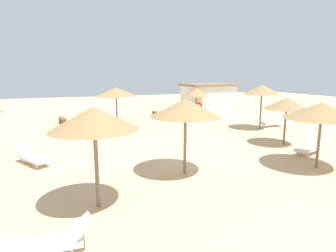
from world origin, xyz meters
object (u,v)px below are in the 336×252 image
at_px(parasol_1, 262,90).
at_px(beach_cabana, 208,99).
at_px(lounger_3, 49,241).
at_px(parasol_4, 196,93).
at_px(parasol_6, 322,111).
at_px(parasol_7, 185,108).
at_px(bench_2, 62,119).
at_px(parasol_0, 116,92).
at_px(lounger_2, 33,157).
at_px(lounger_5, 309,147).
at_px(parasol_3, 94,119).
at_px(bench_1, 186,116).
at_px(lounger_0, 111,118).
at_px(parasol_5, 287,104).
at_px(lounger_1, 273,122).
at_px(bench_0, 157,113).
at_px(lounger_4, 186,114).

height_order(parasol_1, beach_cabana, parasol_1).
bearing_deg(lounger_3, parasol_1, 35.45).
height_order(parasol_4, parasol_6, parasol_6).
relative_size(parasol_7, bench_2, 1.92).
height_order(parasol_0, bench_2, parasol_0).
distance_m(parasol_0, lounger_2, 9.66).
bearing_deg(lounger_5, lounger_3, -162.32).
height_order(parasol_0, parasol_3, parasol_3).
distance_m(parasol_0, beach_cabana, 9.76).
relative_size(bench_1, beach_cabana, 0.32).
xyz_separation_m(parasol_4, bench_1, (-0.83, 0.28, -2.00)).
bearing_deg(lounger_0, bench_2, 172.13).
height_order(parasol_5, lounger_5, parasol_5).
height_order(parasol_1, lounger_1, parasol_1).
relative_size(parasol_7, bench_0, 1.94).
xyz_separation_m(parasol_1, lounger_0, (-9.46, 6.96, -2.47)).
distance_m(parasol_0, bench_2, 5.13).
xyz_separation_m(lounger_5, beach_cabana, (1.96, 13.60, 1.19)).
height_order(parasol_1, lounger_5, parasol_1).
distance_m(parasol_1, beach_cabana, 7.67).
distance_m(parasol_1, lounger_5, 6.83).
bearing_deg(lounger_3, lounger_0, 75.60).
xyz_separation_m(lounger_2, bench_2, (1.35, 10.32, 0.02)).
bearing_deg(beach_cabana, lounger_4, -159.46).
xyz_separation_m(parasol_0, bench_0, (4.27, 3.09, -2.24)).
bearing_deg(lounger_3, bench_1, 55.67).
xyz_separation_m(parasol_4, lounger_5, (0.48, -11.28, -2.02)).
relative_size(parasol_0, lounger_2, 1.65).
relative_size(parasol_0, lounger_5, 1.62).
bearing_deg(parasol_6, parasol_3, -178.62).
height_order(lounger_3, lounger_4, lounger_4).
distance_m(parasol_1, bench_0, 9.84).
relative_size(lounger_3, lounger_4, 1.00).
relative_size(lounger_4, bench_2, 1.24).
relative_size(parasol_4, lounger_1, 1.42).
bearing_deg(lounger_2, parasol_0, 56.20).
bearing_deg(lounger_3, lounger_2, 96.84).
distance_m(parasol_6, lounger_0, 15.99).
xyz_separation_m(lounger_3, bench_2, (0.52, 17.28, 0.03)).
height_order(lounger_0, lounger_3, lounger_0).
xyz_separation_m(parasol_3, parasol_6, (9.07, 0.22, -0.23)).
distance_m(parasol_5, lounger_4, 10.92).
xyz_separation_m(parasol_0, parasol_6, (5.97, -12.66, -0.16)).
relative_size(parasol_1, parasol_6, 1.04).
bearing_deg(parasol_6, parasol_1, 66.13).
bearing_deg(lounger_0, bench_0, 14.11).
xyz_separation_m(parasol_1, bench_1, (-3.31, 5.52, -2.45)).
bearing_deg(lounger_0, parasol_6, -67.52).
xyz_separation_m(parasol_1, parasol_4, (-2.47, 5.23, -0.45)).
relative_size(parasol_1, bench_1, 2.05).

